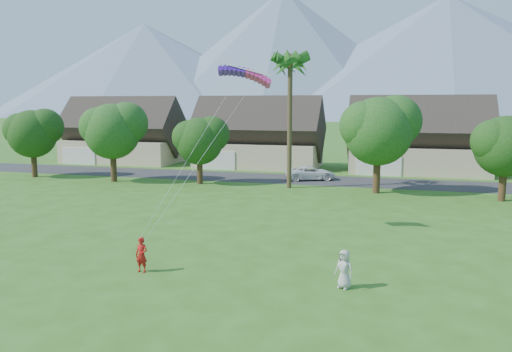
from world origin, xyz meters
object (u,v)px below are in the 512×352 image
(watcher, at_px, (344,269))
(parafoil_kite, at_px, (246,73))
(kite_flyer, at_px, (142,255))
(parked_car, at_px, (310,173))

(watcher, relative_size, parafoil_kite, 0.51)
(kite_flyer, distance_m, parafoil_kite, 12.26)
(watcher, bearing_deg, parafoil_kite, 156.15)
(kite_flyer, height_order, parafoil_kite, parafoil_kite)
(kite_flyer, bearing_deg, watcher, 7.38)
(watcher, distance_m, parked_car, 30.79)
(kite_flyer, distance_m, watcher, 9.38)
(parked_car, bearing_deg, parafoil_kite, 156.40)
(parked_car, bearing_deg, kite_flyer, 151.56)
(parked_car, relative_size, parafoil_kite, 1.56)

